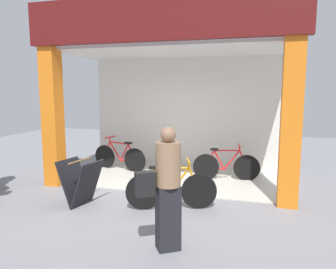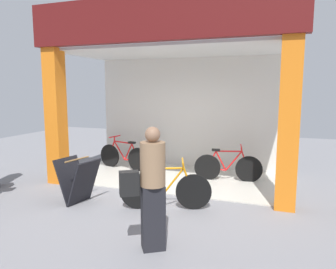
{
  "view_description": "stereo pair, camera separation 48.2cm",
  "coord_description": "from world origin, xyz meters",
  "px_view_note": "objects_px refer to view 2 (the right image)",
  "views": [
    {
      "loc": [
        1.9,
        -6.08,
        2.14
      ],
      "look_at": [
        0.0,
        0.63,
        1.15
      ],
      "focal_mm": 34.19,
      "sensor_mm": 36.0,
      "label": 1
    },
    {
      "loc": [
        2.36,
        -5.93,
        2.14
      ],
      "look_at": [
        0.0,
        0.63,
        1.15
      ],
      "focal_mm": 34.19,
      "sensor_mm": 36.0,
      "label": 2
    }
  ],
  "objects_px": {
    "bicycle_inside_0": "(228,167)",
    "pedestrian_1": "(151,187)",
    "sandwich_board_sign": "(78,181)",
    "bicycle_parked_0": "(165,190)",
    "bicycle_inside_1": "(124,156)"
  },
  "relations": [
    {
      "from": "bicycle_inside_0",
      "to": "pedestrian_1",
      "type": "height_order",
      "value": "pedestrian_1"
    },
    {
      "from": "bicycle_inside_0",
      "to": "sandwich_board_sign",
      "type": "bearing_deg",
      "value": -135.47
    },
    {
      "from": "bicycle_parked_0",
      "to": "pedestrian_1",
      "type": "distance_m",
      "value": 1.54
    },
    {
      "from": "bicycle_parked_0",
      "to": "pedestrian_1",
      "type": "xyz_separation_m",
      "value": [
        0.32,
        -1.42,
        0.5
      ]
    },
    {
      "from": "bicycle_inside_1",
      "to": "bicycle_parked_0",
      "type": "xyz_separation_m",
      "value": [
        2.05,
        -2.32,
        0.01
      ]
    },
    {
      "from": "bicycle_inside_0",
      "to": "pedestrian_1",
      "type": "distance_m",
      "value": 3.62
    },
    {
      "from": "sandwich_board_sign",
      "to": "pedestrian_1",
      "type": "bearing_deg",
      "value": -30.43
    },
    {
      "from": "bicycle_inside_1",
      "to": "sandwich_board_sign",
      "type": "relative_size",
      "value": 1.84
    },
    {
      "from": "bicycle_inside_0",
      "to": "sandwich_board_sign",
      "type": "height_order",
      "value": "bicycle_inside_0"
    },
    {
      "from": "bicycle_inside_0",
      "to": "bicycle_inside_1",
      "type": "xyz_separation_m",
      "value": [
        -2.81,
        0.18,
        0.01
      ]
    },
    {
      "from": "bicycle_inside_1",
      "to": "bicycle_inside_0",
      "type": "bearing_deg",
      "value": -3.74
    },
    {
      "from": "bicycle_inside_0",
      "to": "sandwich_board_sign",
      "type": "relative_size",
      "value": 1.81
    },
    {
      "from": "bicycle_parked_0",
      "to": "sandwich_board_sign",
      "type": "distance_m",
      "value": 1.69
    },
    {
      "from": "bicycle_inside_0",
      "to": "bicycle_parked_0",
      "type": "distance_m",
      "value": 2.27
    },
    {
      "from": "bicycle_inside_0",
      "to": "bicycle_parked_0",
      "type": "relative_size",
      "value": 0.99
    }
  ]
}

